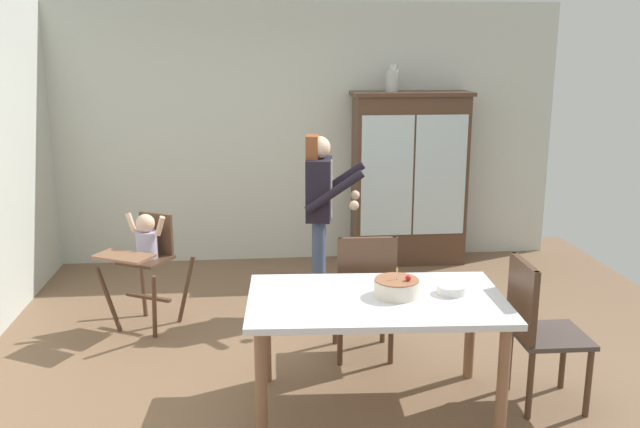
% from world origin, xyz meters
% --- Properties ---
extents(ground_plane, '(6.24, 6.24, 0.00)m').
position_xyz_m(ground_plane, '(0.00, 0.00, 0.00)').
color(ground_plane, brown).
extents(wall_back, '(5.32, 0.06, 2.70)m').
position_xyz_m(wall_back, '(0.00, 2.63, 1.35)').
color(wall_back, silver).
rests_on(wall_back, ground_plane).
extents(china_cabinet, '(1.22, 0.48, 1.80)m').
position_xyz_m(china_cabinet, '(1.06, 2.37, 0.91)').
color(china_cabinet, '#4C3323').
rests_on(china_cabinet, ground_plane).
extents(ceramic_vase, '(0.13, 0.13, 0.27)m').
position_xyz_m(ceramic_vase, '(0.85, 2.37, 1.92)').
color(ceramic_vase, '#B2B7B2').
rests_on(ceramic_vase, china_cabinet).
extents(high_chair_with_toddler, '(0.78, 0.84, 0.95)m').
position_xyz_m(high_chair_with_toddler, '(-1.43, 0.83, 0.65)').
color(high_chair_with_toddler, '#4C3323').
rests_on(high_chair_with_toddler, ground_plane).
extents(adult_person, '(0.56, 0.55, 1.53)m').
position_xyz_m(adult_person, '(-0.00, 1.06, 0.97)').
color(adult_person, '#3D4C6B').
rests_on(adult_person, ground_plane).
extents(dining_table, '(1.63, 1.01, 0.74)m').
position_xyz_m(dining_table, '(0.18, -0.63, 0.65)').
color(dining_table, silver).
rests_on(dining_table, ground_plane).
extents(birthday_cake, '(0.28, 0.28, 0.19)m').
position_xyz_m(birthday_cake, '(0.31, -0.62, 0.79)').
color(birthday_cake, beige).
rests_on(birthday_cake, dining_table).
extents(serving_bowl, '(0.18, 0.18, 0.05)m').
position_xyz_m(serving_bowl, '(0.66, -0.61, 0.77)').
color(serving_bowl, silver).
rests_on(serving_bowl, dining_table).
extents(dining_chair_far_side, '(0.45, 0.45, 0.96)m').
position_xyz_m(dining_chair_far_side, '(0.22, 0.05, 0.56)').
color(dining_chair_far_side, '#4C3323').
rests_on(dining_chair_far_side, ground_plane).
extents(dining_chair_right_end, '(0.45, 0.45, 0.96)m').
position_xyz_m(dining_chair_right_end, '(1.19, -0.69, 0.56)').
color(dining_chair_right_end, '#4C3323').
rests_on(dining_chair_right_end, ground_plane).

